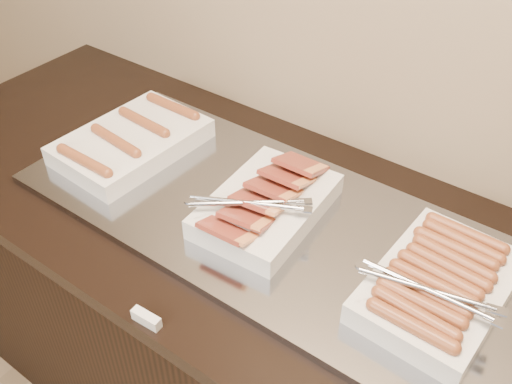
% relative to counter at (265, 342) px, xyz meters
% --- Properties ---
extents(counter, '(2.06, 0.76, 0.90)m').
position_rel_counter_xyz_m(counter, '(0.00, 0.00, 0.00)').
color(counter, black).
rests_on(counter, ground).
extents(warming_tray, '(1.20, 0.50, 0.02)m').
position_rel_counter_xyz_m(warming_tray, '(0.02, 0.00, 0.46)').
color(warming_tray, '#8F939D').
rests_on(warming_tray, counter).
extents(dish_left, '(0.26, 0.37, 0.07)m').
position_rel_counter_xyz_m(dish_left, '(-0.42, -0.00, 0.50)').
color(dish_left, silver).
rests_on(dish_left, warming_tray).
extents(dish_center, '(0.26, 0.34, 0.09)m').
position_rel_counter_xyz_m(dish_center, '(-0.00, -0.00, 0.50)').
color(dish_center, silver).
rests_on(dish_center, warming_tray).
extents(dish_right, '(0.27, 0.34, 0.08)m').
position_rel_counter_xyz_m(dish_right, '(0.39, -0.00, 0.50)').
color(dish_right, silver).
rests_on(dish_right, warming_tray).
extents(label_holder, '(0.06, 0.02, 0.02)m').
position_rel_counter_xyz_m(label_holder, '(-0.02, -0.36, 0.46)').
color(label_holder, silver).
rests_on(label_holder, counter).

